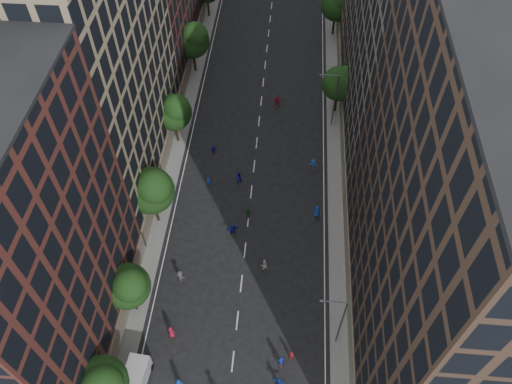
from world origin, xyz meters
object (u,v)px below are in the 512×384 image
streetlamp_far (334,98)px  streetlamp_near (340,320)px  skater_1 (281,361)px  cargo_van (135,381)px  skater_0 (179,384)px

streetlamp_far → streetlamp_near: bearing=-90.0°
streetlamp_near → skater_1: streetlamp_near is taller
streetlamp_near → skater_1: (-5.45, -2.94, -4.23)m
streetlamp_near → cargo_van: size_ratio=1.87×
cargo_van → skater_0: 4.36m
streetlamp_near → skater_0: size_ratio=5.27×
streetlamp_far → skater_1: bearing=-98.6°
cargo_van → skater_0: cargo_van is taller
streetlamp_near → cargo_van: streetlamp_near is taller
skater_0 → cargo_van: bearing=-7.4°
streetlamp_far → cargo_van: (-19.66, -39.11, -3.86)m
skater_0 → skater_1: bearing=-172.3°
streetlamp_far → skater_0: (-15.33, -38.96, -4.31)m
streetlamp_near → streetlamp_far: 33.00m
streetlamp_far → skater_1: (-5.45, -35.94, -4.23)m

